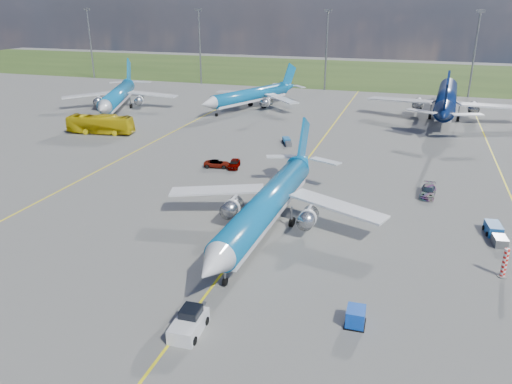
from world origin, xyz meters
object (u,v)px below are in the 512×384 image
(bg_jet_nw, at_px, (119,110))
(uld_container, at_px, (356,317))
(service_car_b, at_px, (218,164))
(service_car_c, at_px, (428,191))
(baggage_tug_c, at_px, (287,142))
(pushback_tug, at_px, (189,323))
(warning_post, at_px, (505,263))
(main_airliner, at_px, (267,231))
(apron_bus, at_px, (100,124))
(bg_jet_nnw, at_px, (251,109))
(service_car_a, at_px, (234,164))
(bg_jet_n, at_px, (444,117))
(baggage_tug_w, at_px, (495,233))

(bg_jet_nw, xyz_separation_m, uld_container, (65.52, -69.11, 0.74))
(service_car_b, bearing_deg, service_car_c, -104.55)
(service_car_c, distance_m, baggage_tug_c, 31.78)
(pushback_tug, distance_m, baggage_tug_c, 57.31)
(warning_post, bearing_deg, uld_container, -136.36)
(main_airliner, relative_size, apron_bus, 2.77)
(bg_jet_nnw, xyz_separation_m, pushback_tug, (23.09, -85.78, 0.77))
(service_car_a, xyz_separation_m, service_car_c, (29.32, -3.58, 0.02))
(bg_jet_n, height_order, main_airliner, bg_jet_n)
(baggage_tug_w, distance_m, baggage_tug_c, 44.50)
(main_airliner, bearing_deg, service_car_b, 126.82)
(apron_bus, bearing_deg, main_airliner, -134.34)
(service_car_a, bearing_deg, warning_post, -43.84)
(warning_post, distance_m, service_car_b, 45.15)
(warning_post, relative_size, uld_container, 1.62)
(service_car_a, relative_size, service_car_b, 0.93)
(bg_jet_nw, xyz_separation_m, baggage_tug_c, (46.45, -17.15, 0.45))
(service_car_b, xyz_separation_m, service_car_c, (31.94, -3.00, 0.10))
(service_car_a, bearing_deg, bg_jet_nnw, 94.39)
(baggage_tug_w, xyz_separation_m, baggage_tug_c, (-32.01, 30.92, -0.12))
(baggage_tug_w, height_order, baggage_tug_c, baggage_tug_w)
(service_car_c, xyz_separation_m, baggage_tug_c, (-24.81, 19.86, -0.25))
(bg_jet_nnw, height_order, baggage_tug_w, bg_jet_nnw)
(bg_jet_n, bearing_deg, bg_jet_nw, 15.67)
(main_airliner, relative_size, service_car_b, 8.63)
(pushback_tug, bearing_deg, service_car_a, 102.78)
(warning_post, relative_size, baggage_tug_w, 0.54)
(uld_container, distance_m, baggage_tug_c, 55.35)
(pushback_tug, bearing_deg, baggage_tug_c, 94.14)
(warning_post, bearing_deg, baggage_tug_w, 87.72)
(bg_jet_nw, relative_size, apron_bus, 2.93)
(bg_jet_nw, relative_size, pushback_tug, 6.96)
(service_car_c, xyz_separation_m, baggage_tug_w, (7.20, -11.06, -0.13))
(bg_jet_nnw, distance_m, service_car_c, 63.93)
(bg_jet_nnw, bearing_deg, uld_container, -42.96)
(baggage_tug_c, bearing_deg, apron_bus, 161.64)
(service_car_a, bearing_deg, apron_bus, 148.53)
(main_airliner, distance_m, pushback_tug, 19.74)
(bg_jet_nw, distance_m, main_airliner, 76.33)
(baggage_tug_w, bearing_deg, service_car_a, 151.26)
(service_car_c, height_order, baggage_tug_w, service_car_c)
(uld_container, bearing_deg, service_car_c, 78.68)
(bg_jet_nnw, bearing_deg, bg_jet_nw, -135.40)
(warning_post, bearing_deg, service_car_c, 108.78)
(baggage_tug_w, bearing_deg, uld_container, -128.49)
(main_airliner, height_order, baggage_tug_c, main_airliner)
(service_car_b, bearing_deg, baggage_tug_c, -32.12)
(baggage_tug_w, bearing_deg, bg_jet_nnw, 122.23)
(uld_container, distance_m, service_car_b, 43.81)
(bg_jet_nw, distance_m, bg_jet_nnw, 32.05)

